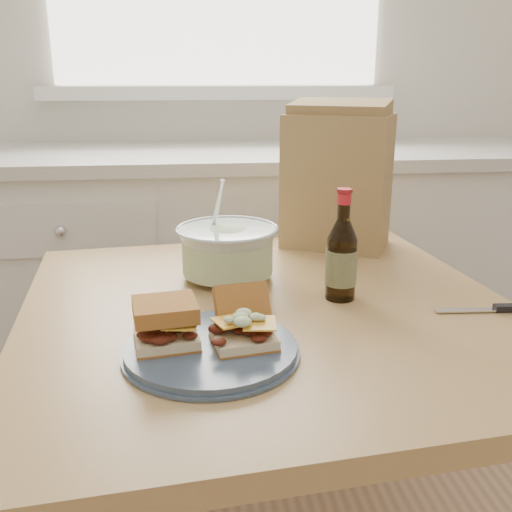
{
  "coord_description": "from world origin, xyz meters",
  "views": [
    {
      "loc": [
        -0.12,
        -0.27,
        1.18
      ],
      "look_at": [
        0.0,
        0.78,
        0.85
      ],
      "focal_mm": 40.0,
      "sensor_mm": 36.0,
      "label": 1
    }
  ],
  "objects": [
    {
      "name": "sandwich_left",
      "position": [
        -0.16,
        0.55,
        0.82
      ],
      "size": [
        0.11,
        0.1,
        0.07
      ],
      "rotation": [
        0.0,
        0.0,
        0.15
      ],
      "color": "beige",
      "rests_on": "plate"
    },
    {
      "name": "plate",
      "position": [
        -0.1,
        0.53,
        0.77
      ],
      "size": [
        0.27,
        0.27,
        0.02
      ],
      "primitive_type": "cylinder",
      "color": "#3F4F65",
      "rests_on": "dining_table"
    },
    {
      "name": "dining_table",
      "position": [
        0.02,
        0.72,
        0.65
      ],
      "size": [
        1.01,
        1.01,
        0.77
      ],
      "rotation": [
        0.0,
        0.0,
        0.1
      ],
      "color": "#A97F50",
      "rests_on": "ground"
    },
    {
      "name": "paper_bag",
      "position": [
        0.24,
        1.11,
        0.93
      ],
      "size": [
        0.3,
        0.26,
        0.33
      ],
      "primitive_type": "cube",
      "rotation": [
        0.0,
        0.0,
        -0.47
      ],
      "color": "tan",
      "rests_on": "dining_table"
    },
    {
      "name": "knife",
      "position": [
        0.44,
        0.65,
        0.77
      ],
      "size": [
        0.19,
        0.03,
        0.01
      ],
      "rotation": [
        0.0,
        0.0,
        -0.07
      ],
      "color": "silver",
      "rests_on": "dining_table"
    },
    {
      "name": "beer_bottle",
      "position": [
        0.16,
        0.75,
        0.85
      ],
      "size": [
        0.06,
        0.06,
        0.22
      ],
      "rotation": [
        0.0,
        0.0,
        -0.37
      ],
      "color": "black",
      "rests_on": "dining_table"
    },
    {
      "name": "wall_back",
      "position": [
        0.0,
        2.0,
        1.35
      ],
      "size": [
        4.0,
        0.02,
        2.7
      ],
      "primitive_type": "cube",
      "color": "silver",
      "rests_on": "ground"
    },
    {
      "name": "cabinet_run",
      "position": [
        -0.0,
        1.7,
        0.47
      ],
      "size": [
        2.5,
        0.64,
        0.94
      ],
      "color": "silver",
      "rests_on": "ground"
    },
    {
      "name": "coleslaw_bowl",
      "position": [
        -0.05,
        0.89,
        0.82
      ],
      "size": [
        0.22,
        0.22,
        0.22
      ],
      "color": "silver",
      "rests_on": "dining_table"
    },
    {
      "name": "sandwich_right",
      "position": [
        -0.04,
        0.55,
        0.81
      ],
      "size": [
        0.11,
        0.14,
        0.08
      ],
      "rotation": [
        0.0,
        0.0,
        0.17
      ],
      "color": "beige",
      "rests_on": "plate"
    }
  ]
}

